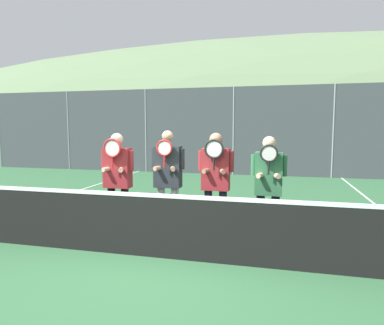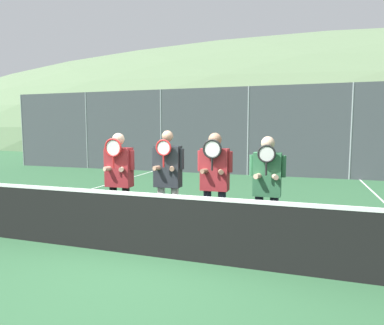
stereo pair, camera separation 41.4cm
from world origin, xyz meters
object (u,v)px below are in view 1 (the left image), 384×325
(player_leftmost, at_px, (117,176))
(car_center, at_px, (318,147))
(player_center_left, at_px, (168,176))
(car_left_of_center, at_px, (211,148))
(player_center_right, at_px, (216,178))
(player_rightmost, at_px, (268,183))
(car_far_left, at_px, (121,145))

(player_leftmost, relative_size, car_center, 0.44)
(player_center_left, xyz_separation_m, car_center, (3.67, 11.73, -0.11))
(player_leftmost, bearing_deg, player_center_left, 7.55)
(car_left_of_center, relative_size, car_center, 1.12)
(player_center_right, height_order, player_rightmost, player_center_right)
(player_rightmost, distance_m, car_center, 11.96)
(player_center_left, distance_m, player_center_right, 0.81)
(player_rightmost, bearing_deg, car_far_left, 124.54)
(player_rightmost, xyz_separation_m, car_center, (2.02, 11.79, -0.07))
(player_center_left, bearing_deg, player_rightmost, -1.93)
(player_leftmost, xyz_separation_m, car_left_of_center, (-0.52, 11.33, -0.21))
(car_far_left, distance_m, car_left_of_center, 5.10)
(player_center_left, relative_size, player_center_right, 1.02)
(player_center_right, xyz_separation_m, car_far_left, (-7.27, 11.71, -0.15))
(player_center_left, bearing_deg, car_far_left, 118.82)
(player_rightmost, distance_m, car_left_of_center, 11.67)
(player_leftmost, relative_size, player_center_left, 0.98)
(player_rightmost, height_order, car_far_left, car_far_left)
(car_left_of_center, bearing_deg, player_rightmost, -74.84)
(player_rightmost, relative_size, car_center, 0.44)
(player_rightmost, height_order, car_left_of_center, player_rightmost)
(player_leftmost, xyz_separation_m, car_far_left, (-5.59, 11.86, -0.15))
(player_leftmost, height_order, player_rightmost, player_leftmost)
(car_center, bearing_deg, car_far_left, 179.93)
(player_center_left, height_order, player_rightmost, player_center_left)
(player_rightmost, bearing_deg, player_center_right, 174.22)
(car_left_of_center, bearing_deg, car_far_left, 174.00)
(car_left_of_center, xyz_separation_m, car_center, (5.07, 0.52, 0.10))
(player_rightmost, relative_size, car_far_left, 0.44)
(car_left_of_center, bearing_deg, car_center, 5.86)
(car_far_left, bearing_deg, player_leftmost, -64.75)
(car_center, bearing_deg, player_rightmost, -99.70)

